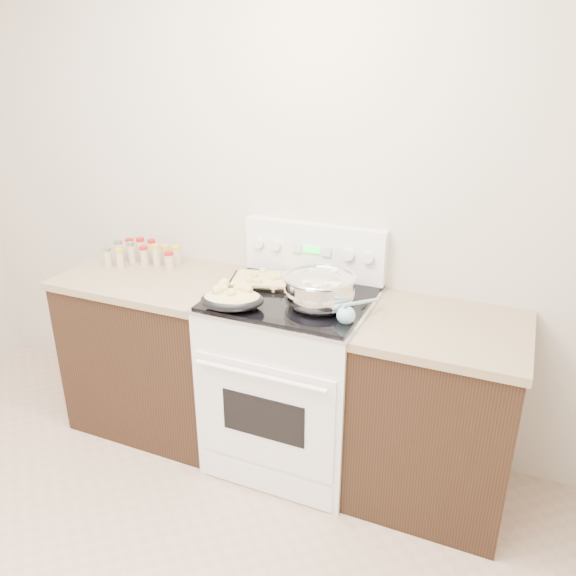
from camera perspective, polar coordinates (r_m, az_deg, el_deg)
The scene contains 9 objects.
counter_left at distance 3.32m, azimuth -12.93°, elevation -6.08°, with size 0.93×0.67×0.92m.
counter_right at distance 2.79m, azimuth 14.72°, elevation -12.14°, with size 0.73×0.67×0.92m.
kitchen_range at distance 2.93m, azimuth 0.43°, elevation -8.89°, with size 0.78×0.73×1.22m.
mixing_bowl at distance 2.57m, azimuth 3.21°, elevation -0.27°, with size 0.37×0.37×0.20m.
roasting_pan at distance 2.57m, azimuth -5.70°, elevation -1.04°, with size 0.35×0.29×0.11m.
baking_sheet at distance 2.85m, azimuth -2.28°, elevation 0.79°, with size 0.41×0.34×0.06m.
wooden_spoon at distance 2.76m, azimuth -0.71°, elevation -0.07°, with size 0.17×0.21×0.04m.
blue_ladle at distance 2.45m, azimuth 6.08°, elevation -2.62°, with size 0.13×0.27×0.10m.
spice_jars at distance 3.30m, azimuth -14.54°, elevation 3.42°, with size 0.40×0.23×0.13m.
Camera 1 is at (1.33, -0.88, 2.01)m, focal length 35.00 mm.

